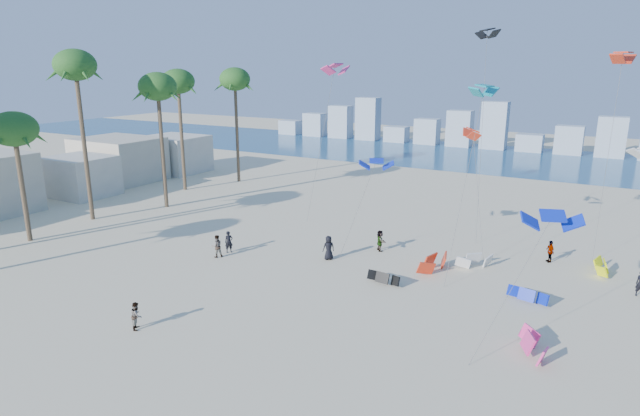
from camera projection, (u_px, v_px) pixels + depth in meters
The scene contains 10 objects.
ground at pixel (117, 354), 27.34m from camera, with size 220.00×220.00×0.00m, color beige.
ocean at pixel (471, 156), 87.79m from camera, with size 220.00×220.00×0.00m, color navy.
kitesurfer_near at pixel (229, 242), 42.07m from camera, with size 0.64×0.42×1.75m, color black.
kitesurfer_mid at pixel (137, 315), 29.81m from camera, with size 0.78×0.61×1.61m, color gray.
kitesurfers_far at pixel (425, 270), 36.21m from camera, with size 30.66×17.29×1.88m.
grounded_kites at pixel (486, 281), 35.40m from camera, with size 15.19×17.75×1.10m.
flying_kites at pixel (518, 110), 37.87m from camera, with size 31.01×26.33×18.02m.
palm_row at pixel (86, 97), 48.26m from camera, with size 7.81×44.80×15.96m.
beachfront_buildings at pixel (61, 173), 60.20m from camera, with size 11.50×43.00×6.00m.
distant_skyline at pixel (479, 131), 95.95m from camera, with size 85.00×3.00×8.40m.
Camera 1 is at (21.22, -16.05, 14.40)m, focal length 29.67 mm.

